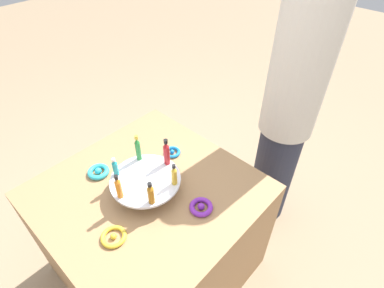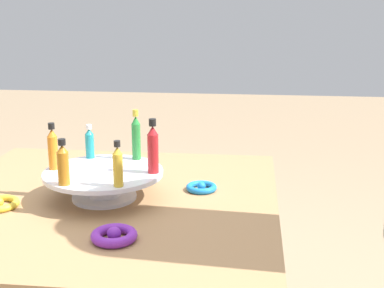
{
  "view_description": "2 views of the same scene",
  "coord_description": "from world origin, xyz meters",
  "px_view_note": "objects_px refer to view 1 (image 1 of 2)",
  "views": [
    {
      "loc": [
        0.77,
        -0.52,
        1.81
      ],
      "look_at": [
        0.07,
        0.24,
        0.9
      ],
      "focal_mm": 28.0,
      "sensor_mm": 36.0,
      "label": 1
    },
    {
      "loc": [
        1.33,
        0.39,
        1.24
      ],
      "look_at": [
        0.07,
        0.25,
        0.9
      ],
      "focal_mm": 50.0,
      "sensor_mm": 36.0,
      "label": 2
    }
  ],
  "objects_px": {
    "bottle_orange": "(119,188)",
    "ribbon_bow_purple": "(201,207)",
    "display_stand": "(146,182)",
    "bottle_amber": "(151,194)",
    "bottle_gold": "(174,175)",
    "bottle_green": "(138,149)",
    "ribbon_bow_gold": "(114,237)",
    "bottle_teal": "(115,167)",
    "ribbon_bow_blue": "(172,152)",
    "person_figure": "(290,106)",
    "ribbon_bow_teal": "(98,172)",
    "bottle_red": "(166,152)"
  },
  "relations": [
    {
      "from": "bottle_orange",
      "to": "ribbon_bow_purple",
      "type": "relative_size",
      "value": 1.22
    },
    {
      "from": "display_stand",
      "to": "ribbon_bow_purple",
      "type": "relative_size",
      "value": 3.07
    },
    {
      "from": "bottle_amber",
      "to": "bottle_gold",
      "type": "relative_size",
      "value": 1.01
    },
    {
      "from": "bottle_green",
      "to": "bottle_amber",
      "type": "xyz_separation_m",
      "value": [
        0.24,
        -0.13,
        -0.01
      ]
    },
    {
      "from": "bottle_green",
      "to": "ribbon_bow_gold",
      "type": "bearing_deg",
      "value": -56.36
    },
    {
      "from": "bottle_teal",
      "to": "bottle_gold",
      "type": "bearing_deg",
      "value": 31.47
    },
    {
      "from": "ribbon_bow_gold",
      "to": "ribbon_bow_blue",
      "type": "xyz_separation_m",
      "value": [
        -0.19,
        0.51,
        -0.0
      ]
    },
    {
      "from": "bottle_gold",
      "to": "ribbon_bow_purple",
      "type": "relative_size",
      "value": 1.11
    },
    {
      "from": "display_stand",
      "to": "ribbon_bow_purple",
      "type": "height_order",
      "value": "display_stand"
    },
    {
      "from": "bottle_green",
      "to": "person_figure",
      "type": "bearing_deg",
      "value": 64.75
    },
    {
      "from": "bottle_gold",
      "to": "person_figure",
      "type": "relative_size",
      "value": 0.07
    },
    {
      "from": "ribbon_bow_teal",
      "to": "bottle_teal",
      "type": "bearing_deg",
      "value": 9.13
    },
    {
      "from": "bottle_teal",
      "to": "bottle_gold",
      "type": "distance_m",
      "value": 0.27
    },
    {
      "from": "bottle_orange",
      "to": "person_figure",
      "type": "height_order",
      "value": "person_figure"
    },
    {
      "from": "bottle_amber",
      "to": "ribbon_bow_gold",
      "type": "relative_size",
      "value": 1.11
    },
    {
      "from": "display_stand",
      "to": "ribbon_bow_gold",
      "type": "bearing_deg",
      "value": -69.89
    },
    {
      "from": "display_stand",
      "to": "bottle_gold",
      "type": "xyz_separation_m",
      "value": [
        0.12,
        0.07,
        0.08
      ]
    },
    {
      "from": "bottle_teal",
      "to": "ribbon_bow_purple",
      "type": "relative_size",
      "value": 0.94
    },
    {
      "from": "ribbon_bow_gold",
      "to": "bottle_amber",
      "type": "bearing_deg",
      "value": 82.15
    },
    {
      "from": "bottle_red",
      "to": "ribbon_bow_blue",
      "type": "bearing_deg",
      "value": 127.08
    },
    {
      "from": "display_stand",
      "to": "ribbon_bow_teal",
      "type": "distance_m",
      "value": 0.28
    },
    {
      "from": "bottle_red",
      "to": "ribbon_bow_purple",
      "type": "distance_m",
      "value": 0.3
    },
    {
      "from": "display_stand",
      "to": "bottle_teal",
      "type": "distance_m",
      "value": 0.15
    },
    {
      "from": "bottle_teal",
      "to": "bottle_amber",
      "type": "distance_m",
      "value": 0.24
    },
    {
      "from": "bottle_gold",
      "to": "bottle_amber",
      "type": "bearing_deg",
      "value": -88.53
    },
    {
      "from": "bottle_teal",
      "to": "ribbon_bow_gold",
      "type": "height_order",
      "value": "bottle_teal"
    },
    {
      "from": "ribbon_bow_purple",
      "to": "person_figure",
      "type": "distance_m",
      "value": 0.76
    },
    {
      "from": "bottle_red",
      "to": "ribbon_bow_teal",
      "type": "bearing_deg",
      "value": -137.63
    },
    {
      "from": "display_stand",
      "to": "bottle_orange",
      "type": "relative_size",
      "value": 2.51
    },
    {
      "from": "display_stand",
      "to": "ribbon_bow_gold",
      "type": "distance_m",
      "value": 0.28
    },
    {
      "from": "bottle_orange",
      "to": "bottle_amber",
      "type": "xyz_separation_m",
      "value": [
        0.12,
        0.07,
        -0.01
      ]
    },
    {
      "from": "ribbon_bow_blue",
      "to": "bottle_red",
      "type": "bearing_deg",
      "value": -52.92
    },
    {
      "from": "bottle_green",
      "to": "bottle_orange",
      "type": "bearing_deg",
      "value": -58.53
    },
    {
      "from": "bottle_red",
      "to": "person_figure",
      "type": "bearing_deg",
      "value": 70.59
    },
    {
      "from": "bottle_red",
      "to": "bottle_orange",
      "type": "height_order",
      "value": "bottle_red"
    },
    {
      "from": "ribbon_bow_blue",
      "to": "bottle_teal",
      "type": "bearing_deg",
      "value": -93.98
    },
    {
      "from": "bottle_teal",
      "to": "bottle_amber",
      "type": "xyz_separation_m",
      "value": [
        0.24,
        0.01,
        0.01
      ]
    },
    {
      "from": "bottle_teal",
      "to": "ribbon_bow_teal",
      "type": "relative_size",
      "value": 0.94
    },
    {
      "from": "bottle_teal",
      "to": "bottle_green",
      "type": "bearing_deg",
      "value": 91.47
    },
    {
      "from": "bottle_teal",
      "to": "bottle_amber",
      "type": "height_order",
      "value": "bottle_amber"
    },
    {
      "from": "bottle_amber",
      "to": "ribbon_bow_blue",
      "type": "relative_size",
      "value": 1.34
    },
    {
      "from": "bottle_gold",
      "to": "bottle_teal",
      "type": "bearing_deg",
      "value": -148.53
    },
    {
      "from": "ribbon_bow_blue",
      "to": "ribbon_bow_purple",
      "type": "bearing_deg",
      "value": -24.89
    },
    {
      "from": "display_stand",
      "to": "ribbon_bow_teal",
      "type": "xyz_separation_m",
      "value": [
        -0.26,
        -0.09,
        -0.04
      ]
    },
    {
      "from": "ribbon_bow_purple",
      "to": "bottle_gold",
      "type": "bearing_deg",
      "value": -170.87
    },
    {
      "from": "bottle_red",
      "to": "ribbon_bow_gold",
      "type": "relative_size",
      "value": 1.39
    },
    {
      "from": "bottle_gold",
      "to": "ribbon_bow_gold",
      "type": "bearing_deg",
      "value": -93.98
    },
    {
      "from": "bottle_gold",
      "to": "ribbon_bow_teal",
      "type": "distance_m",
      "value": 0.42
    },
    {
      "from": "bottle_red",
      "to": "ribbon_bow_blue",
      "type": "xyz_separation_m",
      "value": [
        -0.09,
        0.12,
        -0.14
      ]
    },
    {
      "from": "ribbon_bow_gold",
      "to": "bottle_green",
      "type": "bearing_deg",
      "value": 123.64
    }
  ]
}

